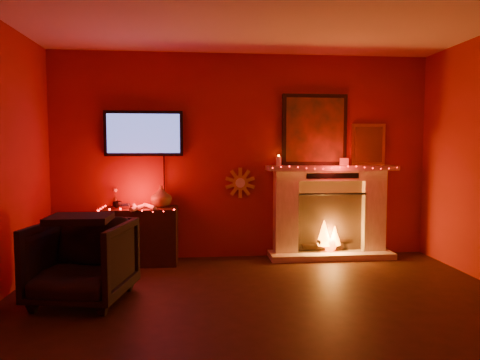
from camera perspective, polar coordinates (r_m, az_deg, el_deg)
The scene contains 6 objects.
room at distance 3.22m, azimuth 5.15°, elevation 2.30°, with size 5.00×5.00×5.00m.
fireplace at distance 5.87m, azimuth 11.79°, elevation -3.04°, with size 1.72×0.40×2.18m.
tv at distance 5.67m, azimuth -12.69°, elevation 6.05°, with size 1.00×0.07×1.24m.
sunburst_clock at distance 5.69m, azimuth 0.02°, elevation -0.38°, with size 0.40×0.03×0.40m.
console_table at distance 5.58m, azimuth -13.10°, elevation -6.87°, with size 0.94×0.60×0.99m.
armchair at distance 4.38m, azimuth -20.25°, elevation -10.15°, with size 0.83×0.86×0.78m, color black.
Camera 1 is at (-0.59, -3.17, 1.46)m, focal length 32.00 mm.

